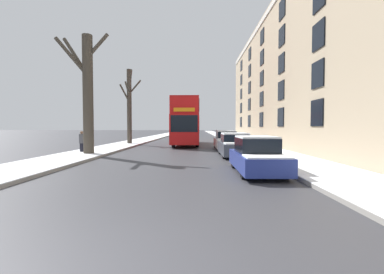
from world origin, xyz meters
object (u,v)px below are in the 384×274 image
Objects in this scene: parked_car_1 at (235,145)px; pedestrian_left_sidewalk at (82,141)px; double_decker_bus at (187,120)px; parked_car_2 at (226,141)px; bare_tree_left_1 at (129,104)px; parked_car_0 at (257,156)px; bare_tree_left_0 at (87,91)px.

pedestrian_left_sidewalk is (-10.42, 1.20, 0.18)m from parked_car_1.
pedestrian_left_sidewalk is (-6.90, -9.29, -1.70)m from double_decker_bus.
pedestrian_left_sidewalk reaches higher than parked_car_2.
bare_tree_left_1 is 6.28m from double_decker_bus.
double_decker_bus reaches higher than parked_car_0.
bare_tree_left_0 is 12.04m from double_decker_bus.
parked_car_1 is 0.95× the size of parked_car_2.
bare_tree_left_1 is 10.00m from pedestrian_left_sidewalk.
double_decker_bus is 6.60m from parked_car_2.
bare_tree_left_0 is at bearing -89.99° from bare_tree_left_1.
parked_car_2 reaches higher than parked_car_0.
parked_car_1 is 5.22m from parked_car_2.
parked_car_1 is (3.51, -10.49, -1.88)m from double_decker_bus.
double_decker_bus is 2.57× the size of parked_car_0.
parked_car_0 is 2.59× the size of pedestrian_left_sidewalk.
bare_tree_left_1 is (-0.00, 10.36, 0.07)m from bare_tree_left_0.
parked_car_0 is 12.63m from pedestrian_left_sidewalk.
bare_tree_left_1 reaches higher than double_decker_bus.
bare_tree_left_1 reaches higher than parked_car_0.
parked_car_0 is 5.94m from parked_car_1.
bare_tree_left_0 is 10.36m from bare_tree_left_1.
pedestrian_left_sidewalk is at bearing -158.91° from parked_car_2.
double_decker_bus is 11.70m from pedestrian_left_sidewalk.
bare_tree_left_0 is at bearing -22.78° from pedestrian_left_sidewalk.
bare_tree_left_1 reaches higher than parked_car_2.
bare_tree_left_1 reaches higher than pedestrian_left_sidewalk.
bare_tree_left_0 reaches higher than bare_tree_left_1.
parked_car_1 is at bearing 90.00° from parked_car_0.
parked_car_2 is (0.00, 5.22, 0.03)m from parked_car_1.
pedestrian_left_sidewalk reaches higher than parked_car_1.
bare_tree_left_1 is at bearing 111.36° from pedestrian_left_sidewalk.
bare_tree_left_0 reaches higher than parked_car_2.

